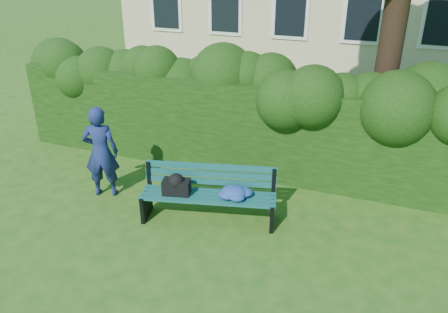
% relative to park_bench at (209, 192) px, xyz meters
% --- Properties ---
extents(ground, '(80.00, 80.00, 0.00)m').
position_rel_park_bench_xyz_m(ground, '(0.08, -0.15, -0.50)').
color(ground, '#235716').
rests_on(ground, ground).
extents(hedge, '(10.00, 1.00, 1.80)m').
position_rel_park_bench_xyz_m(hedge, '(0.08, 2.05, 0.40)').
color(hedge, black).
rests_on(hedge, ground).
extents(park_bench, '(2.22, 1.06, 0.89)m').
position_rel_park_bench_xyz_m(park_bench, '(0.00, 0.00, 0.00)').
color(park_bench, '#0D433E').
rests_on(park_bench, ground).
extents(man_reading, '(0.71, 0.59, 1.66)m').
position_rel_park_bench_xyz_m(man_reading, '(-2.07, 0.08, 0.33)').
color(man_reading, navy).
rests_on(man_reading, ground).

